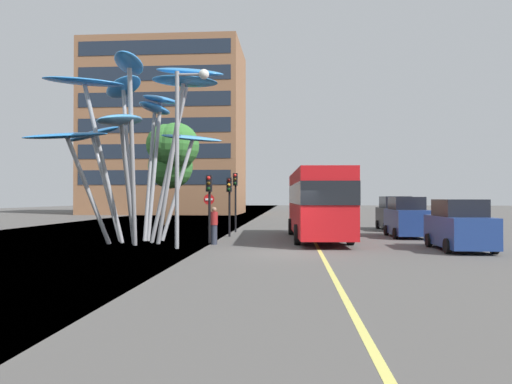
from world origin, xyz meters
The scene contains 14 objects.
ground centered at (-0.73, 0.00, -0.05)m, with size 120.00×240.00×0.10m.
red_bus centered at (1.55, 6.22, 2.07)m, with size 3.09×10.93×3.80m.
leaf_sculpture centered at (-7.35, 3.71, 6.39)m, with size 9.43×9.16×8.83m.
traffic_light_kerb_near centered at (-3.79, 3.74, 2.39)m, with size 0.28×0.42×3.29m.
traffic_light_kerb_far centered at (-3.30, 7.60, 2.42)m, with size 0.28×0.42×3.32m.
traffic_light_island_mid centered at (-3.37, 11.25, 2.73)m, with size 0.28×0.42×3.77m.
car_parked_near centered at (7.20, 1.37, 1.00)m, with size 1.99×4.20×2.13m.
car_parked_mid centered at (6.58, 8.04, 1.06)m, with size 1.94×4.05×2.25m.
car_parked_far centered at (7.23, 14.05, 1.07)m, with size 2.05×4.54×2.29m.
street_lamp centered at (-4.44, 1.15, 4.92)m, with size 1.48×0.44×7.76m.
tree_pavement_near centered at (-9.47, 19.08, 5.83)m, with size 4.38×4.72×8.20m.
pedestrian centered at (-3.44, 3.10, 0.89)m, with size 0.34×0.34×1.76m.
no_entry_sign centered at (-4.39, 7.24, 1.61)m, with size 0.60×0.12×2.41m.
backdrop_building centered at (-17.09, 46.84, 11.51)m, with size 20.83×13.17×23.00m.
Camera 1 is at (0.17, -19.49, 2.20)m, focal length 34.03 mm.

